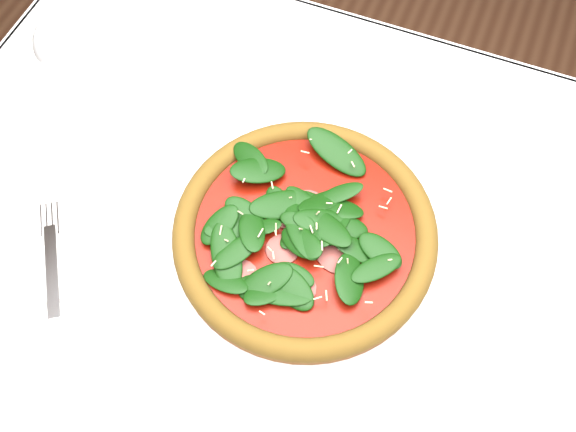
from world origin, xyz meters
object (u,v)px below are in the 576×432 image
at_px(wine_glass, 65,52).
at_px(napkin, 54,273).
at_px(plate, 305,238).
at_px(pizza, 305,230).

distance_m(wine_glass, napkin, 0.28).
bearing_deg(plate, wine_glass, 167.93).
distance_m(plate, wine_glass, 0.38).
bearing_deg(napkin, pizza, 30.62).
distance_m(plate, napkin, 0.31).
distance_m(pizza, wine_glass, 0.38).
bearing_deg(wine_glass, pizza, -12.07).
bearing_deg(plate, pizza, -1.79).
xyz_separation_m(plate, wine_glass, (-0.36, 0.08, 0.12)).
bearing_deg(pizza, wine_glass, 167.93).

